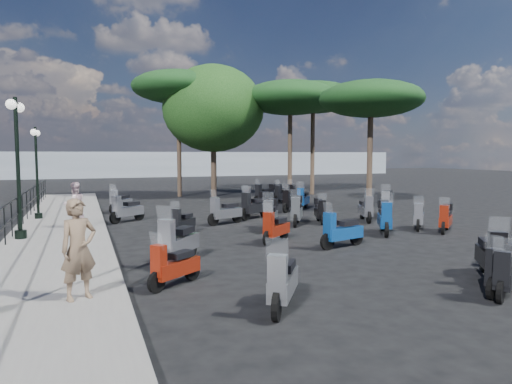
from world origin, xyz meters
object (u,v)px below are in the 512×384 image
object	(u,v)px
scooter_14	(385,218)
scooter_27	(386,204)
scooter_16	(292,201)
scooter_4	(127,210)
scooter_13	(507,273)
scooter_8	(275,229)
scooter_10	(255,206)
scooter_5	(120,202)
pine_1	(313,98)
scooter_26	(419,217)
scooter_11	(247,205)
scooter_30	(285,193)
scooter_22	(366,210)
lamp_post_1	(18,159)
scooter_31	(297,211)
broadleaf_tree	(213,109)
pine_2	(178,88)
woman	(79,249)
scooter_19	(491,257)
lamp_post_2	(37,167)
pine_0	(290,98)
scooter_15	(271,215)
scooter_28	(303,200)
scooter_12	(504,270)
scooter_23	(284,195)
pedestrian_far	(75,205)
scooter_9	(225,212)
scooter_1	(178,243)
scooter_21	(320,211)
scooter_29	(293,193)
scooter_0	(282,283)
scooter_2	(174,267)
scooter_17	(266,194)
scooter_7	(341,232)

from	to	relation	value
scooter_14	scooter_27	size ratio (longest dim) A/B	1.10
scooter_27	scooter_16	bearing A→B (deg)	-2.17
scooter_4	scooter_13	distance (m)	13.67
scooter_8	scooter_10	size ratio (longest dim) A/B	0.78
scooter_5	pine_1	xyz separation A→B (m)	(12.89, 5.47, 5.97)
scooter_26	scooter_11	bearing A→B (deg)	-9.57
scooter_14	scooter_30	world-z (taller)	scooter_14
scooter_13	scooter_22	xyz separation A→B (m)	(3.11, 9.15, 0.02)
lamp_post_1	scooter_31	size ratio (longest dim) A/B	2.65
scooter_16	broadleaf_tree	bearing A→B (deg)	-30.54
scooter_8	pine_2	distance (m)	17.53
woman	scooter_5	size ratio (longest dim) A/B	1.28
scooter_19	pine_2	bearing A→B (deg)	-47.14
lamp_post_2	pine_0	world-z (taller)	pine_0
scooter_15	scooter_28	xyz separation A→B (m)	(3.86, 5.13, -0.05)
broadleaf_tree	scooter_22	bearing A→B (deg)	-78.13
scooter_27	scooter_12	bearing A→B (deg)	104.29
lamp_post_2	scooter_23	bearing A→B (deg)	16.43
scooter_13	pedestrian_far	bearing A→B (deg)	4.50
scooter_5	scooter_27	xyz separation A→B (m)	(10.79, -5.40, 0.07)
scooter_14	broadleaf_tree	xyz separation A→B (m)	(-1.63, 15.54, 5.03)
scooter_9	scooter_12	world-z (taller)	scooter_9
scooter_1	scooter_8	bearing A→B (deg)	-115.10
scooter_10	scooter_4	bearing A→B (deg)	50.23
scooter_14	scooter_19	world-z (taller)	scooter_14
lamp_post_2	pine_1	world-z (taller)	pine_1
scooter_21	scooter_30	size ratio (longest dim) A/B	0.94
scooter_14	pine_0	size ratio (longest dim) A/B	0.22
scooter_5	scooter_10	world-z (taller)	scooter_10
scooter_21	broadleaf_tree	world-z (taller)	broadleaf_tree
scooter_5	scooter_27	world-z (taller)	scooter_27
scooter_14	scooter_11	bearing A→B (deg)	-34.79
scooter_10	scooter_23	xyz separation A→B (m)	(3.60, 5.03, -0.10)
scooter_23	scooter_29	size ratio (longest dim) A/B	1.23
scooter_14	broadleaf_tree	size ratio (longest dim) A/B	0.19
scooter_16	scooter_21	size ratio (longest dim) A/B	0.96
scooter_26	scooter_29	xyz separation A→B (m)	(0.13, 10.70, 0.00)
scooter_0	scooter_27	bearing A→B (deg)	-100.63
scooter_12	scooter_19	world-z (taller)	scooter_19
pedestrian_far	scooter_15	xyz separation A→B (m)	(6.46, -2.16, -0.41)
scooter_29	scooter_30	xyz separation A→B (m)	(-0.46, 0.20, 0.01)
scooter_2	broadleaf_tree	size ratio (longest dim) A/B	0.15
scooter_22	scooter_31	world-z (taller)	scooter_31
scooter_17	scooter_4	bearing A→B (deg)	95.25
woman	pine_0	size ratio (longest dim) A/B	0.24
scooter_1	scooter_28	distance (m)	11.92
scooter_7	scooter_8	size ratio (longest dim) A/B	1.30
scooter_1	broadleaf_tree	size ratio (longest dim) A/B	0.18
scooter_30	scooter_19	bearing A→B (deg)	152.60
scooter_1	woman	bearing A→B (deg)	87.84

